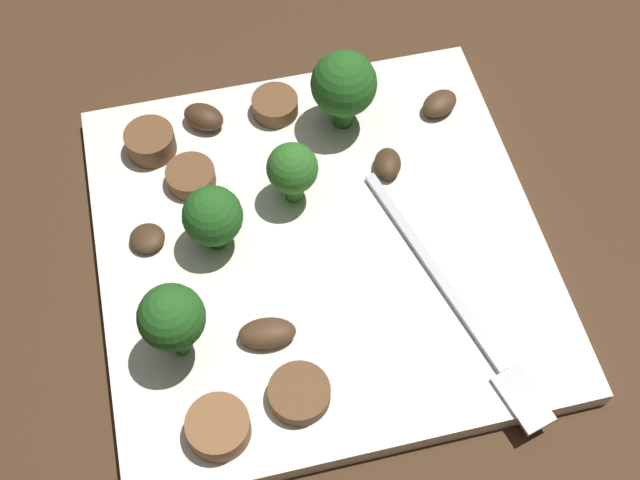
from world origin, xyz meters
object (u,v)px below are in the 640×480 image
(broccoli_floret_3, at_px, (344,85))
(mushroom_3, at_px, (388,164))
(broccoli_floret_0, at_px, (292,169))
(mushroom_2, at_px, (147,238))
(sausage_slice_3, at_px, (275,105))
(sausage_slice_2, at_px, (218,427))
(fork, at_px, (462,311))
(sausage_slice_1, at_px, (191,176))
(mushroom_1, at_px, (440,103))
(plate, at_px, (320,246))
(sausage_slice_4, at_px, (150,142))
(broccoli_floret_2, at_px, (213,217))
(mushroom_4, at_px, (204,117))
(mushroom_0, at_px, (267,333))
(sausage_slice_0, at_px, (299,393))
(broccoli_floret_1, at_px, (172,318))

(broccoli_floret_3, distance_m, mushroom_3, 0.05)
(broccoli_floret_0, bearing_deg, mushroom_2, -82.33)
(sausage_slice_3, bearing_deg, broccoli_floret_3, 65.25)
(sausage_slice_2, relative_size, sausage_slice_3, 1.11)
(fork, distance_m, sausage_slice_1, 0.18)
(broccoli_floret_0, bearing_deg, mushroom_1, 113.15)
(sausage_slice_1, bearing_deg, sausage_slice_2, -3.45)
(plate, bearing_deg, sausage_slice_4, -135.42)
(broccoli_floret_2, distance_m, mushroom_1, 0.17)
(broccoli_floret_0, height_order, sausage_slice_2, broccoli_floret_0)
(fork, relative_size, mushroom_4, 6.61)
(mushroom_2, distance_m, mushroom_4, 0.09)
(broccoli_floret_3, relative_size, mushroom_0, 1.80)
(broccoli_floret_3, relative_size, sausage_slice_4, 1.84)
(plate, height_order, sausage_slice_0, sausage_slice_0)
(broccoli_floret_0, xyz_separation_m, mushroom_3, (-0.01, 0.06, -0.02))
(mushroom_0, height_order, mushroom_1, same)
(plate, distance_m, mushroom_3, 0.07)
(broccoli_floret_1, bearing_deg, fork, 85.00)
(plate, bearing_deg, fork, 45.98)
(broccoli_floret_3, distance_m, mushroom_4, 0.09)
(broccoli_floret_2, xyz_separation_m, broccoli_floret_3, (-0.07, 0.09, 0.01))
(broccoli_floret_1, bearing_deg, broccoli_floret_3, 137.35)
(plate, height_order, mushroom_4, mushroom_4)
(broccoli_floret_1, relative_size, broccoli_floret_2, 1.26)
(mushroom_1, bearing_deg, sausage_slice_0, -37.30)
(sausage_slice_4, distance_m, mushroom_1, 0.19)
(sausage_slice_0, height_order, sausage_slice_2, sausage_slice_2)
(sausage_slice_2, bearing_deg, mushroom_3, 137.73)
(broccoli_floret_3, bearing_deg, sausage_slice_4, -92.69)
(broccoli_floret_2, relative_size, sausage_slice_3, 1.52)
(sausage_slice_4, relative_size, mushroom_0, 0.98)
(sausage_slice_4, bearing_deg, mushroom_1, 87.01)
(plate, xyz_separation_m, sausage_slice_3, (-0.10, -0.01, 0.01))
(sausage_slice_2, bearing_deg, sausage_slice_4, -176.73)
(broccoli_floret_3, relative_size, sausage_slice_0, 1.73)
(sausage_slice_4, distance_m, mushroom_0, 0.15)
(plate, height_order, sausage_slice_3, sausage_slice_3)
(plate, bearing_deg, sausage_slice_1, -131.22)
(sausage_slice_4, relative_size, mushroom_3, 1.34)
(mushroom_2, bearing_deg, mushroom_1, 106.35)
(mushroom_4, bearing_deg, plate, 27.13)
(mushroom_1, bearing_deg, broccoli_floret_1, -55.19)
(broccoli_floret_3, bearing_deg, broccoli_floret_1, -42.65)
(mushroom_3, distance_m, mushroom_4, 0.12)
(broccoli_floret_3, bearing_deg, mushroom_1, 86.44)
(broccoli_floret_0, height_order, sausage_slice_4, broccoli_floret_0)
(sausage_slice_3, bearing_deg, mushroom_3, 43.65)
(sausage_slice_1, xyz_separation_m, sausage_slice_3, (-0.04, 0.06, 0.00))
(broccoli_floret_0, relative_size, sausage_slice_3, 1.49)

